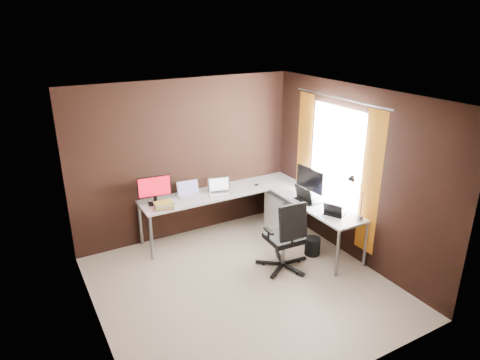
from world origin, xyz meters
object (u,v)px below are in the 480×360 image
at_px(laptop_black_big, 306,198).
at_px(office_chair, 285,249).
at_px(monitor_left, 154,188).
at_px(laptop_silver, 220,190).
at_px(drawer_pedestal, 283,211).
at_px(laptop_black_small, 334,212).
at_px(desk_lamp, 355,192).
at_px(monitor_right, 310,181).
at_px(book_stack, 164,205).
at_px(laptop_white, 189,193).
at_px(wastebasket, 312,246).

distance_m(laptop_black_big, office_chair, 0.92).
height_order(monitor_left, laptop_silver, monitor_left).
distance_m(drawer_pedestal, office_chair, 1.25).
relative_size(drawer_pedestal, laptop_silver, 1.50).
bearing_deg(drawer_pedestal, laptop_black_small, -89.57).
xyz_separation_m(desk_lamp, office_chair, (-0.84, 0.39, -0.83)).
xyz_separation_m(monitor_right, laptop_silver, (-1.13, 0.82, -0.21)).
bearing_deg(book_stack, laptop_white, 25.31).
xyz_separation_m(monitor_left, monitor_right, (2.16, -0.92, 0.02)).
bearing_deg(wastebasket, laptop_white, 135.30).
distance_m(office_chair, wastebasket, 0.62).
height_order(laptop_black_big, laptop_black_small, laptop_black_big).
height_order(book_stack, wastebasket, book_stack).
distance_m(laptop_white, laptop_black_small, 2.22).
bearing_deg(drawer_pedestal, monitor_left, 168.60).
bearing_deg(laptop_black_big, laptop_black_small, -178.20).
bearing_deg(desk_lamp, laptop_black_big, 100.03).
distance_m(laptop_white, laptop_black_big, 1.80).
relative_size(laptop_silver, office_chair, 0.38).
height_order(drawer_pedestal, office_chair, office_chair).
height_order(laptop_white, office_chair, office_chair).
relative_size(book_stack, desk_lamp, 0.52).
bearing_deg(book_stack, laptop_black_small, -35.02).
height_order(drawer_pedestal, laptop_black_big, laptop_black_big).
bearing_deg(laptop_silver, wastebasket, -40.35).
xyz_separation_m(monitor_right, laptop_black_big, (-0.15, -0.12, -0.21)).
height_order(laptop_white, wastebasket, laptop_white).
distance_m(laptop_black_big, wastebasket, 0.72).
distance_m(drawer_pedestal, laptop_silver, 1.16).
xyz_separation_m(monitor_right, laptop_white, (-1.61, 0.94, -0.21)).
distance_m(monitor_right, laptop_white, 1.87).
height_order(drawer_pedestal, laptop_black_small, laptop_black_small).
relative_size(monitor_left, book_stack, 1.50).
xyz_separation_m(laptop_white, book_stack, (-0.50, -0.23, -0.01)).
xyz_separation_m(office_chair, wastebasket, (0.59, 0.10, -0.17)).
bearing_deg(drawer_pedestal, monitor_right, -76.97).
xyz_separation_m(drawer_pedestal, monitor_left, (-2.04, 0.41, 0.67)).
relative_size(laptop_white, desk_lamp, 0.57).
distance_m(laptop_black_small, desk_lamp, 0.45).
distance_m(drawer_pedestal, laptop_white, 1.62).
bearing_deg(laptop_white, drawer_pedestal, -10.78).
bearing_deg(monitor_left, monitor_right, -16.06).
bearing_deg(laptop_silver, office_chair, -62.98).
height_order(laptop_black_small, wastebasket, laptop_black_small).
height_order(laptop_silver, laptop_black_small, laptop_silver).
xyz_separation_m(laptop_black_big, laptop_black_small, (0.04, -0.57, -0.01)).
xyz_separation_m(laptop_silver, wastebasket, (0.91, -1.25, -0.65)).
bearing_deg(wastebasket, office_chair, -169.86).
relative_size(laptop_silver, desk_lamp, 0.63).
bearing_deg(book_stack, laptop_silver, 6.69).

